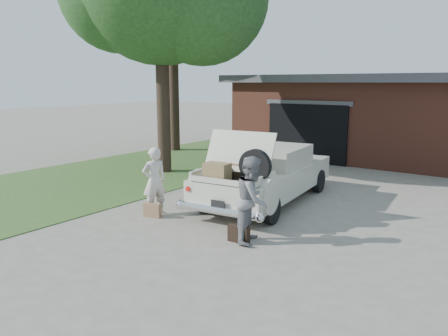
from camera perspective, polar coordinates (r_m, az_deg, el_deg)
The scene contains 8 objects.
ground at distance 9.69m, azimuth -2.11°, elevation -6.95°, with size 90.00×90.00×0.00m, color gray.
grass_strip at distance 15.47m, azimuth -11.25°, elevation -0.26°, with size 6.00×16.00×0.02m, color #2D4C1E.
house at distance 19.33m, azimuth 22.08°, elevation 6.36°, with size 12.80×7.80×3.30m.
sedan at distance 11.09m, azimuth 5.51°, elevation -0.81°, with size 2.41×5.07×1.94m.
woman_left at distance 10.13m, azimuth -9.09°, elevation -1.69°, with size 0.57×0.37×1.57m, color beige.
woman_right at distance 8.29m, azimuth 3.75°, elevation -4.12°, with size 0.81×0.63×1.66m, color slate.
suitcase_left at distance 10.06m, azimuth -9.34°, elevation -5.48°, with size 0.41×0.13×0.31m, color #95704C.
suitcase_right at distance 8.42m, azimuth 1.94°, elevation -8.59°, with size 0.43×0.14×0.34m, color black.
Camera 1 is at (5.73, -7.22, 3.01)m, focal length 35.00 mm.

